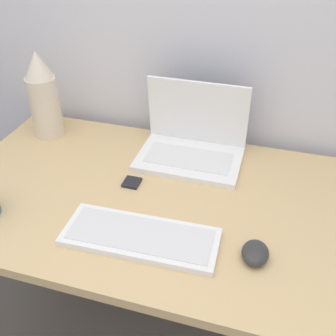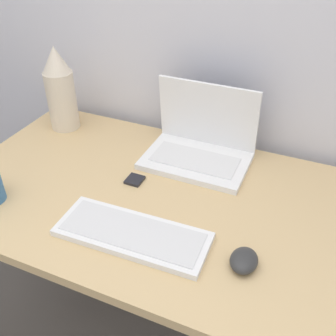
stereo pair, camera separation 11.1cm
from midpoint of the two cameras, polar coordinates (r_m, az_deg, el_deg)
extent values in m
cube|color=tan|center=(1.18, -4.94, -4.58)|extent=(1.25, 0.74, 0.03)
cylinder|color=tan|center=(1.87, -17.44, -4.43)|extent=(0.05, 0.05, 0.74)
cylinder|color=tan|center=(1.64, 19.41, -11.65)|extent=(0.05, 0.05, 0.74)
cube|color=white|center=(1.31, 0.70, 1.27)|extent=(0.34, 0.23, 0.02)
cube|color=silver|center=(1.29, 0.56, 1.42)|extent=(0.28, 0.13, 0.00)
cube|color=white|center=(1.33, 1.91, 7.98)|extent=(0.34, 0.03, 0.23)
cube|color=#0F1938|center=(1.34, 2.03, 8.23)|extent=(0.30, 0.02, 0.19)
cube|color=white|center=(1.04, -7.13, -10.04)|extent=(0.41, 0.17, 0.02)
cube|color=silver|center=(1.03, -7.17, -9.64)|extent=(0.38, 0.13, 0.00)
ellipsoid|color=#2D2D2D|center=(0.99, 9.37, -12.20)|extent=(0.07, 0.09, 0.04)
cylinder|color=beige|center=(1.51, -19.42, 8.34)|extent=(0.11, 0.11, 0.22)
cone|color=beige|center=(1.45, -20.64, 13.83)|extent=(0.10, 0.10, 0.09)
cube|color=black|center=(1.22, -7.87, -2.19)|extent=(0.05, 0.05, 0.01)
camera|label=1|loc=(0.06, -92.86, -2.02)|focal=42.00mm
camera|label=2|loc=(0.06, 87.14, 2.02)|focal=42.00mm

